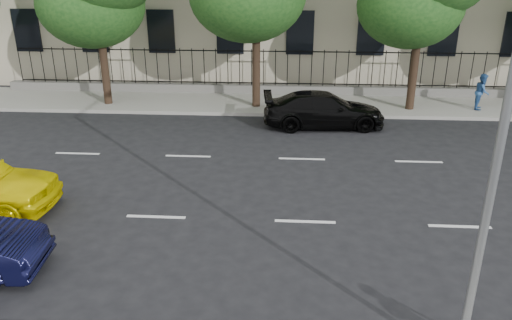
% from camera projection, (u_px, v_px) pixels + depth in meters
% --- Properties ---
extents(ground, '(120.00, 120.00, 0.00)m').
position_uv_depth(ground, '(308.00, 277.00, 10.85)').
color(ground, black).
rests_on(ground, ground).
extents(far_sidewalk, '(60.00, 4.00, 0.15)m').
position_uv_depth(far_sidewalk, '(299.00, 104.00, 23.80)').
color(far_sidewalk, gray).
rests_on(far_sidewalk, ground).
extents(lane_markings, '(49.60, 4.62, 0.01)m').
position_uv_depth(lane_markings, '(303.00, 186.00, 15.25)').
color(lane_markings, silver).
rests_on(lane_markings, ground).
extents(iron_fence, '(30.00, 0.50, 2.20)m').
position_uv_depth(iron_fence, '(299.00, 84.00, 25.16)').
color(iron_fence, slate).
rests_on(iron_fence, far_sidewalk).
extents(street_light, '(0.25, 3.32, 8.05)m').
position_uv_depth(street_light, '(500.00, 55.00, 7.15)').
color(street_light, slate).
rests_on(street_light, near_sidewalk).
extents(black_sedan, '(5.09, 2.40, 1.44)m').
position_uv_depth(black_sedan, '(324.00, 110.00, 20.49)').
color(black_sedan, black).
rests_on(black_sedan, ground).
extents(pedestrian_far, '(0.85, 0.95, 1.61)m').
position_uv_depth(pedestrian_far, '(482.00, 92.00, 22.35)').
color(pedestrian_far, '#2E5B9B').
rests_on(pedestrian_far, far_sidewalk).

